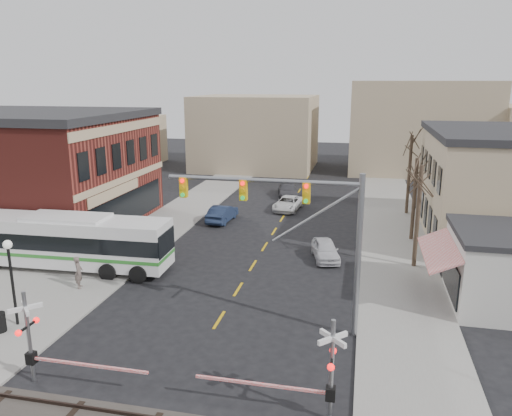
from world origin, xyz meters
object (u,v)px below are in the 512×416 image
(traffic_signal_mast, at_px, (303,220))
(car_a, at_px, (325,250))
(car_c, at_px, (288,203))
(pedestrian_far, at_px, (76,254))
(car_d, at_px, (288,190))
(street_lamp, at_px, (10,265))
(transit_bus, at_px, (69,241))
(rr_crossing_east, at_px, (319,371))
(car_b, at_px, (222,213))
(rr_crossing_west, at_px, (38,340))
(pedestrian_near, at_px, (79,272))

(traffic_signal_mast, height_order, car_a, traffic_signal_mast)
(traffic_signal_mast, distance_m, car_c, 24.26)
(car_c, relative_size, pedestrian_far, 2.47)
(car_d, bearing_deg, street_lamp, -117.46)
(transit_bus, bearing_deg, traffic_signal_mast, -17.72)
(rr_crossing_east, distance_m, car_a, 17.08)
(car_b, distance_m, car_d, 11.56)
(car_b, height_order, car_d, car_b)
(street_lamp, xyz_separation_m, pedestrian_far, (-1.40, 7.74, -2.23))
(traffic_signal_mast, xyz_separation_m, rr_crossing_west, (-9.74, -6.71, -3.74))
(rr_crossing_east, distance_m, car_b, 26.93)
(car_c, height_order, pedestrian_near, pedestrian_near)
(rr_crossing_west, distance_m, pedestrian_near, 9.65)
(street_lamp, relative_size, car_b, 1.00)
(street_lamp, xyz_separation_m, car_a, (14.36, 13.14, -2.61))
(car_a, bearing_deg, street_lamp, -151.64)
(rr_crossing_east, bearing_deg, pedestrian_far, 145.51)
(traffic_signal_mast, distance_m, car_a, 11.62)
(transit_bus, bearing_deg, car_a, 18.47)
(traffic_signal_mast, distance_m, street_lamp, 14.46)
(car_c, distance_m, pedestrian_far, 21.42)
(rr_crossing_west, xyz_separation_m, pedestrian_far, (-5.67, 11.80, -0.91))
(transit_bus, height_order, street_lamp, street_lamp)
(rr_crossing_east, height_order, car_d, rr_crossing_east)
(transit_bus, height_order, traffic_signal_mast, traffic_signal_mast)
(rr_crossing_east, bearing_deg, pedestrian_near, 149.83)
(traffic_signal_mast, xyz_separation_m, rr_crossing_east, (1.47, -6.52, -3.74))
(car_d, bearing_deg, rr_crossing_west, -109.14)
(transit_bus, height_order, rr_crossing_east, rr_crossing_east)
(car_a, relative_size, car_c, 0.86)
(rr_crossing_west, height_order, car_a, rr_crossing_west)
(traffic_signal_mast, distance_m, rr_crossing_west, 12.41)
(car_c, xyz_separation_m, pedestrian_far, (-11.17, -18.27, 0.42))
(rr_crossing_west, xyz_separation_m, street_lamp, (-4.26, 4.05, 1.32))
(transit_bus, bearing_deg, car_b, 63.28)
(transit_bus, bearing_deg, car_c, 57.59)
(car_b, bearing_deg, pedestrian_far, 68.87)
(traffic_signal_mast, height_order, car_b, traffic_signal_mast)
(car_a, height_order, car_b, car_b)
(street_lamp, bearing_deg, transit_bus, 103.43)
(rr_crossing_west, xyz_separation_m, car_d, (4.63, 35.65, -1.27))
(car_c, bearing_deg, rr_crossing_west, -94.47)
(rr_crossing_east, distance_m, car_c, 30.44)
(rr_crossing_east, xyz_separation_m, car_a, (-1.11, 17.00, -1.29))
(transit_bus, distance_m, traffic_signal_mast, 17.06)
(car_d, distance_m, pedestrian_far, 25.98)
(car_a, height_order, car_d, car_d)
(rr_crossing_west, distance_m, street_lamp, 6.03)
(rr_crossing_east, relative_size, car_a, 1.40)
(transit_bus, relative_size, pedestrian_far, 7.15)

